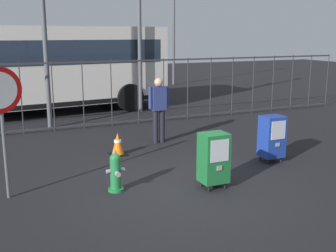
{
  "coord_description": "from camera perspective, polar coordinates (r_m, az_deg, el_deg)",
  "views": [
    {
      "loc": [
        -3.1,
        -6.33,
        2.73
      ],
      "look_at": [
        0.3,
        1.2,
        0.9
      ],
      "focal_mm": 44.25,
      "sensor_mm": 36.0,
      "label": 1
    }
  ],
  "objects": [
    {
      "name": "newspaper_box_primary",
      "position": [
        9.25,
        14.13,
        -1.4
      ],
      "size": [
        0.48,
        0.42,
        1.02
      ],
      "color": "black",
      "rests_on": "ground_plane"
    },
    {
      "name": "street_light_near_right",
      "position": [
        14.89,
        -4.0,
        16.52
      ],
      "size": [
        0.32,
        0.32,
        6.46
      ],
      "color": "#4C4F54",
      "rests_on": "ground_plane"
    },
    {
      "name": "pedestrian",
      "position": [
        10.51,
        -1.28,
        2.73
      ],
      "size": [
        0.55,
        0.22,
        1.67
      ],
      "color": "black",
      "rests_on": "ground_plane"
    },
    {
      "name": "fence_barrier",
      "position": [
        12.46,
        -9.7,
        4.42
      ],
      "size": [
        18.03,
        0.04,
        2.0
      ],
      "color": "#2D2D33",
      "rests_on": "ground_plane"
    },
    {
      "name": "fire_hydrant",
      "position": [
        7.42,
        -7.24,
        -6.32
      ],
      "size": [
        0.33,
        0.31,
        0.75
      ],
      "color": "#1E7238",
      "rests_on": "ground_plane"
    },
    {
      "name": "newspaper_box_secondary",
      "position": [
        7.49,
        6.31,
        -4.36
      ],
      "size": [
        0.48,
        0.42,
        1.02
      ],
      "color": "black",
      "rests_on": "ground_plane"
    },
    {
      "name": "ground_plane",
      "position": [
        7.56,
        1.69,
        -8.7
      ],
      "size": [
        60.0,
        60.0,
        0.0
      ],
      "primitive_type": "plane",
      "color": "black"
    },
    {
      "name": "street_light_near_left",
      "position": [
        23.04,
        0.8,
        14.91
      ],
      "size": [
        0.32,
        0.32,
        6.3
      ],
      "color": "#4C4F54",
      "rests_on": "ground_plane"
    },
    {
      "name": "bus_near",
      "position": [
        15.02,
        -20.39,
        7.83
      ],
      "size": [
        10.7,
        3.6,
        3.0
      ],
      "rotation": [
        0.0,
        0.0,
        0.1
      ],
      "color": "beige",
      "rests_on": "ground_plane"
    },
    {
      "name": "traffic_cone",
      "position": [
        9.61,
        -6.94,
        -2.49
      ],
      "size": [
        0.36,
        0.36,
        0.53
      ],
      "color": "black",
      "rests_on": "ground_plane"
    },
    {
      "name": "stop_sign",
      "position": [
        7.26,
        -22.02,
        2.62
      ],
      "size": [
        0.71,
        0.31,
        2.23
      ],
      "color": "#4C4F54",
      "rests_on": "ground_plane"
    }
  ]
}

